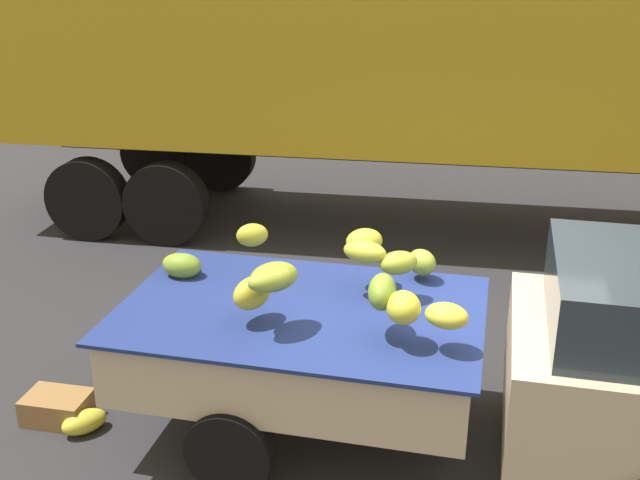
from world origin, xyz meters
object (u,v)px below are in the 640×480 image
(semi_trailer, at_px, (454,39))
(fallen_banana_bunch_near_tailgate, at_px, (84,422))
(produce_crate, at_px, (58,407))
(pickup_truck, at_px, (559,360))

(semi_trailer, relative_size, fallen_banana_bunch_near_tailgate, 33.08)
(semi_trailer, relative_size, produce_crate, 23.31)
(semi_trailer, bearing_deg, pickup_truck, -79.70)
(semi_trailer, xyz_separation_m, fallen_banana_bunch_near_tailgate, (-2.41, -5.45, -2.45))
(produce_crate, bearing_deg, pickup_truck, 5.08)
(semi_trailer, bearing_deg, produce_crate, -120.09)
(pickup_truck, xyz_separation_m, produce_crate, (-3.91, -0.35, -0.77))
(semi_trailer, distance_m, produce_crate, 6.47)
(pickup_truck, xyz_separation_m, semi_trailer, (-1.20, 5.00, 1.65))
(fallen_banana_bunch_near_tailgate, bearing_deg, produce_crate, 160.64)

